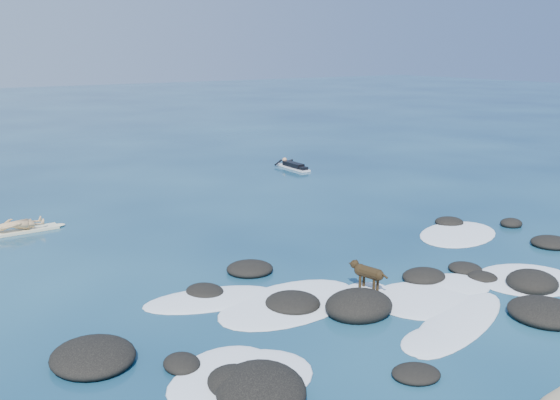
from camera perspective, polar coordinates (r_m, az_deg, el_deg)
ground at (r=15.51m, az=6.35°, el=-6.48°), size 160.00×160.00×0.00m
reef_rocks at (r=13.32m, az=9.68°, el=-9.63°), size 14.57×7.15×0.59m
breaking_foam at (r=14.24m, az=10.69°, el=-8.50°), size 13.12×6.71×0.12m
standing_surfer_rig at (r=19.86m, az=-23.16°, el=-1.03°), size 2.90×0.58×1.65m
paddling_surfer_rig at (r=28.22m, az=1.19°, el=3.15°), size 1.03×2.28×0.40m
dog at (r=14.17m, az=7.96°, el=-6.56°), size 0.42×1.08×0.69m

